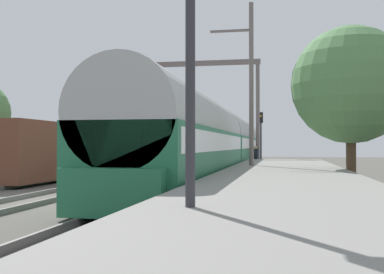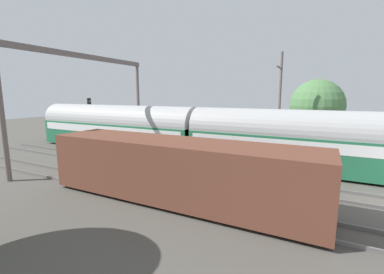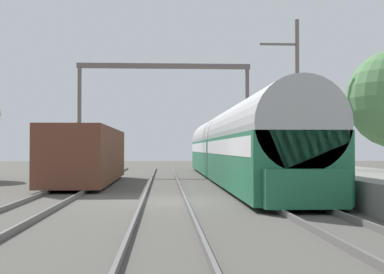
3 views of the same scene
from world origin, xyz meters
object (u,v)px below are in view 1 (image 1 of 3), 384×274
object	(u,v)px
freight_car	(61,151)
person_crossing	(255,156)
railway_signal_near	(190,35)
passenger_train	(215,142)
railway_signal_far	(261,131)
catenary_gantry	(175,93)

from	to	relation	value
freight_car	person_crossing	size ratio (longest dim) A/B	7.51
person_crossing	railway_signal_near	xyz separation A→B (m)	(0.62, -26.79, 2.30)
passenger_train	railway_signal_near	bearing A→B (deg)	-82.92
freight_car	railway_signal_far	distance (m)	19.26
person_crossing	catenary_gantry	xyz separation A→B (m)	(-5.79, 0.22, 4.58)
railway_signal_near	catenary_gantry	xyz separation A→B (m)	(-6.41, 27.00, 2.29)
person_crossing	railway_signal_far	distance (m)	6.96
railway_signal_far	passenger_train	bearing A→B (deg)	-98.02
freight_car	railway_signal_near	size ratio (longest dim) A/B	2.50
passenger_train	freight_car	bearing A→B (deg)	-159.77
passenger_train	catenary_gantry	bearing A→B (deg)	118.90
passenger_train	person_crossing	distance (m)	7.23
person_crossing	railway_signal_far	bearing A→B (deg)	112.46
freight_car	railway_signal_far	xyz separation A→B (m)	(9.80, 16.52, 1.47)
passenger_train	person_crossing	world-z (taller)	passenger_train
freight_car	railway_signal_near	bearing A→B (deg)	-58.60
passenger_train	railway_signal_far	world-z (taller)	railway_signal_far
passenger_train	catenary_gantry	xyz separation A→B (m)	(-3.94, 7.14, 3.64)
freight_car	passenger_train	bearing A→B (deg)	20.23
railway_signal_near	railway_signal_far	distance (m)	33.48
person_crossing	catenary_gantry	world-z (taller)	catenary_gantry
freight_car	catenary_gantry	bearing A→B (deg)	68.57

